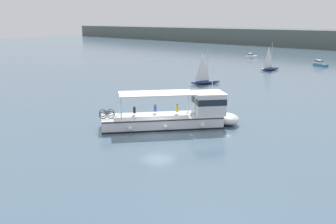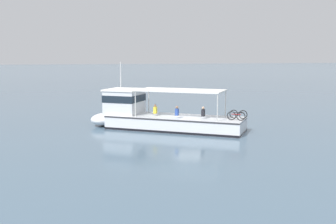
% 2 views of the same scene
% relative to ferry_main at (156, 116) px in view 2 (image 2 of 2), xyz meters
% --- Properties ---
extents(ground_plane, '(400.00, 400.00, 0.00)m').
position_rel_ferry_main_xyz_m(ground_plane, '(0.37, -2.81, -1.02)').
color(ground_plane, slate).
extents(ferry_main, '(9.39, 12.40, 5.32)m').
position_rel_ferry_main_xyz_m(ferry_main, '(0.00, 0.00, 0.00)').
color(ferry_main, silver).
rests_on(ferry_main, ground).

